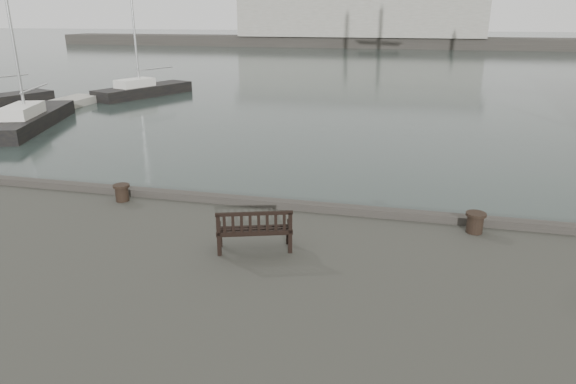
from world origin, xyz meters
The scene contains 7 objects.
ground centered at (0.00, 0.00, 0.00)m, with size 400.00×400.00×0.00m, color black.
breakwater centered at (-4.56, 92.00, 4.30)m, with size 140.00×9.50×12.20m.
bench centered at (0.36, -2.60, 1.83)m, with size 1.58×0.97×0.86m.
bollard_left centered at (-3.76, -0.64, 1.78)m, with size 0.41×0.41×0.43m, color black.
bollard_right centered at (4.72, -0.63, 1.79)m, with size 0.43×0.43×0.45m, color black.
yacht_c centered at (-17.67, 12.80, 0.25)m, with size 5.07×9.38×12.40m.
yacht_d centered at (-17.22, 24.97, 0.23)m, with size 4.98×8.47×10.55m.
Camera 1 is at (3.22, -11.53, 6.04)m, focal length 32.00 mm.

